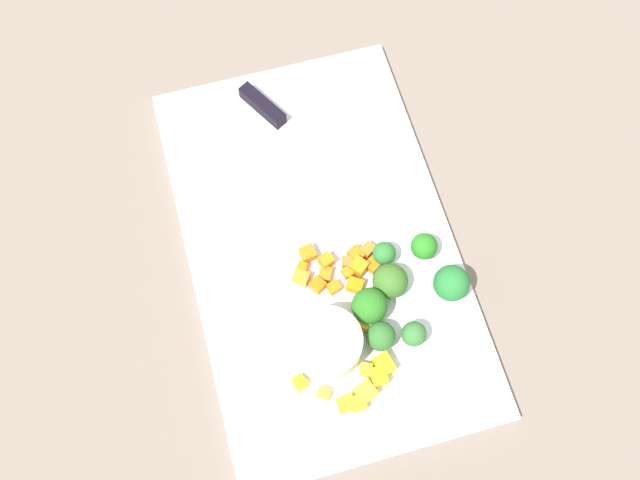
% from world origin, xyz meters
% --- Properties ---
extents(ground_plane, '(4.00, 4.00, 0.00)m').
position_xyz_m(ground_plane, '(0.00, 0.00, 0.00)').
color(ground_plane, '#75685B').
extents(cutting_board, '(0.52, 0.31, 0.01)m').
position_xyz_m(cutting_board, '(0.00, 0.00, 0.01)').
color(cutting_board, white).
rests_on(cutting_board, ground_plane).
extents(prep_bowl, '(0.08, 0.08, 0.05)m').
position_xyz_m(prep_bowl, '(-0.13, 0.03, 0.04)').
color(prep_bowl, white).
rests_on(prep_bowl, cutting_board).
extents(chef_knife, '(0.27, 0.17, 0.02)m').
position_xyz_m(chef_knife, '(0.15, -0.01, 0.02)').
color(chef_knife, silver).
rests_on(chef_knife, cutting_board).
extents(carrot_dice_0, '(0.02, 0.02, 0.01)m').
position_xyz_m(carrot_dice_0, '(-0.03, -0.04, 0.02)').
color(carrot_dice_0, orange).
rests_on(carrot_dice_0, cutting_board).
extents(carrot_dice_1, '(0.02, 0.02, 0.02)m').
position_xyz_m(carrot_dice_1, '(-0.04, -0.03, 0.02)').
color(carrot_dice_1, orange).
rests_on(carrot_dice_1, cutting_board).
extents(carrot_dice_2, '(0.02, 0.02, 0.01)m').
position_xyz_m(carrot_dice_2, '(-0.04, 0.01, 0.02)').
color(carrot_dice_2, orange).
rests_on(carrot_dice_2, cutting_board).
extents(carrot_dice_3, '(0.02, 0.02, 0.01)m').
position_xyz_m(carrot_dice_3, '(-0.06, -0.00, 0.02)').
color(carrot_dice_3, orange).
rests_on(carrot_dice_3, cutting_board).
extents(carrot_dice_4, '(0.01, 0.01, 0.01)m').
position_xyz_m(carrot_dice_4, '(-0.05, -0.02, 0.02)').
color(carrot_dice_4, orange).
rests_on(carrot_dice_4, cutting_board).
extents(carrot_dice_5, '(0.02, 0.02, 0.01)m').
position_xyz_m(carrot_dice_5, '(-0.03, -0.05, 0.02)').
color(carrot_dice_5, orange).
rests_on(carrot_dice_5, cutting_board).
extents(carrot_dice_6, '(0.01, 0.02, 0.01)m').
position_xyz_m(carrot_dice_6, '(-0.03, -0.02, 0.02)').
color(carrot_dice_6, orange).
rests_on(carrot_dice_6, cutting_board).
extents(carrot_dice_7, '(0.02, 0.02, 0.01)m').
position_xyz_m(carrot_dice_7, '(-0.04, 0.03, 0.02)').
color(carrot_dice_7, orange).
rests_on(carrot_dice_7, cutting_board).
extents(carrot_dice_8, '(0.02, 0.02, 0.01)m').
position_xyz_m(carrot_dice_8, '(-0.06, -0.02, 0.02)').
color(carrot_dice_8, orange).
rests_on(carrot_dice_8, cutting_board).
extents(carrot_dice_9, '(0.02, 0.02, 0.01)m').
position_xyz_m(carrot_dice_9, '(-0.01, 0.02, 0.02)').
color(carrot_dice_9, orange).
rests_on(carrot_dice_9, cutting_board).
extents(carrot_dice_10, '(0.02, 0.02, 0.02)m').
position_xyz_m(carrot_dice_10, '(-0.05, 0.02, 0.02)').
color(carrot_dice_10, orange).
rests_on(carrot_dice_10, cutting_board).
extents(carrot_dice_11, '(0.02, 0.02, 0.01)m').
position_xyz_m(carrot_dice_11, '(-0.03, 0.03, 0.02)').
color(carrot_dice_11, orange).
rests_on(carrot_dice_11, cutting_board).
extents(carrot_dice_12, '(0.02, 0.02, 0.02)m').
position_xyz_m(carrot_dice_12, '(-0.03, -0.00, 0.02)').
color(carrot_dice_12, orange).
rests_on(carrot_dice_12, cutting_board).
extents(carrot_dice_13, '(0.02, 0.02, 0.01)m').
position_xyz_m(carrot_dice_13, '(-0.05, -0.05, 0.02)').
color(carrot_dice_13, orange).
rests_on(carrot_dice_13, cutting_board).
extents(pepper_dice_0, '(0.03, 0.02, 0.02)m').
position_xyz_m(pepper_dice_0, '(-0.16, -0.03, 0.02)').
color(pepper_dice_0, yellow).
rests_on(pepper_dice_0, cutting_board).
extents(pepper_dice_1, '(0.02, 0.02, 0.01)m').
position_xyz_m(pepper_dice_1, '(-0.18, 0.04, 0.02)').
color(pepper_dice_1, yellow).
rests_on(pepper_dice_1, cutting_board).
extents(pepper_dice_2, '(0.02, 0.02, 0.02)m').
position_xyz_m(pepper_dice_2, '(-0.19, 0.02, 0.02)').
color(pepper_dice_2, yellow).
rests_on(pepper_dice_2, cutting_board).
extents(pepper_dice_3, '(0.02, 0.02, 0.02)m').
position_xyz_m(pepper_dice_3, '(-0.17, -0.02, 0.02)').
color(pepper_dice_3, yellow).
rests_on(pepper_dice_3, cutting_board).
extents(pepper_dice_4, '(0.03, 0.03, 0.02)m').
position_xyz_m(pepper_dice_4, '(-0.19, 0.00, 0.02)').
color(pepper_dice_4, yellow).
rests_on(pepper_dice_4, cutting_board).
extents(pepper_dice_5, '(0.02, 0.02, 0.01)m').
position_xyz_m(pepper_dice_5, '(-0.16, -0.01, 0.02)').
color(pepper_dice_5, yellow).
rests_on(pepper_dice_5, cutting_board).
extents(pepper_dice_6, '(0.02, 0.02, 0.01)m').
position_xyz_m(pepper_dice_6, '(-0.20, 0.01, 0.02)').
color(pepper_dice_6, yellow).
rests_on(pepper_dice_6, cutting_board).
extents(pepper_dice_7, '(0.03, 0.03, 0.02)m').
position_xyz_m(pepper_dice_7, '(-0.11, -0.02, 0.02)').
color(pepper_dice_7, yellow).
rests_on(pepper_dice_7, cutting_board).
extents(pepper_dice_8, '(0.02, 0.02, 0.01)m').
position_xyz_m(pepper_dice_8, '(-0.16, 0.07, 0.02)').
color(pepper_dice_8, yellow).
rests_on(pepper_dice_8, cutting_board).
extents(broccoli_floret_0, '(0.03, 0.03, 0.04)m').
position_xyz_m(broccoli_floret_0, '(-0.13, -0.03, 0.03)').
color(broccoli_floret_0, '#94B668').
rests_on(broccoli_floret_0, cutting_board).
extents(broccoli_floret_1, '(0.04, 0.04, 0.04)m').
position_xyz_m(broccoli_floret_1, '(-0.07, -0.06, 0.03)').
color(broccoli_floret_1, '#96C264').
rests_on(broccoli_floret_1, cutting_board).
extents(broccoli_floret_2, '(0.03, 0.03, 0.03)m').
position_xyz_m(broccoli_floret_2, '(-0.04, -0.07, 0.03)').
color(broccoli_floret_2, '#95AD62').
rests_on(broccoli_floret_2, cutting_board).
extents(broccoli_floret_3, '(0.03, 0.03, 0.04)m').
position_xyz_m(broccoli_floret_3, '(-0.04, -0.11, 0.03)').
color(broccoli_floret_3, '#8DB258').
rests_on(broccoli_floret_3, cutting_board).
extents(broccoli_floret_4, '(0.04, 0.04, 0.05)m').
position_xyz_m(broccoli_floret_4, '(-0.10, -0.03, 0.04)').
color(broccoli_floret_4, '#98B255').
rests_on(broccoli_floret_4, cutting_board).
extents(broccoli_floret_5, '(0.03, 0.03, 0.04)m').
position_xyz_m(broccoli_floret_5, '(-0.14, -0.07, 0.03)').
color(broccoli_floret_5, '#88BF54').
rests_on(broccoli_floret_5, cutting_board).
extents(broccoli_floret_6, '(0.04, 0.04, 0.05)m').
position_xyz_m(broccoli_floret_6, '(-0.10, -0.13, 0.04)').
color(broccoli_floret_6, '#98B968').
rests_on(broccoli_floret_6, cutting_board).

